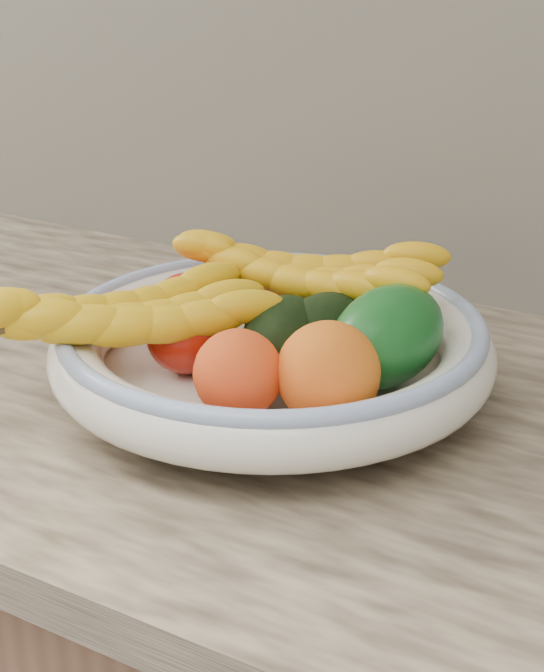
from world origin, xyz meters
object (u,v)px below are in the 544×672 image
(fruit_bowl, at_px, (272,348))
(banana_bunch_back, at_px, (302,280))
(green_mango, at_px, (388,336))
(banana_bunch_front, at_px, (119,324))

(fruit_bowl, distance_m, banana_bunch_back, 0.08)
(green_mango, distance_m, banana_bunch_front, 0.23)
(banana_bunch_back, xyz_separation_m, banana_bunch_front, (-0.09, -0.16, -0.01))
(banana_bunch_back, relative_size, banana_bunch_front, 0.96)
(banana_bunch_back, distance_m, banana_bunch_front, 0.18)
(fruit_bowl, bearing_deg, banana_bunch_back, 97.57)
(green_mango, distance_m, banana_bunch_back, 0.13)
(green_mango, xyz_separation_m, banana_bunch_front, (-0.20, -0.10, 0.01))
(fruit_bowl, xyz_separation_m, banana_bunch_back, (-0.01, 0.07, 0.04))
(fruit_bowl, bearing_deg, green_mango, 8.75)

